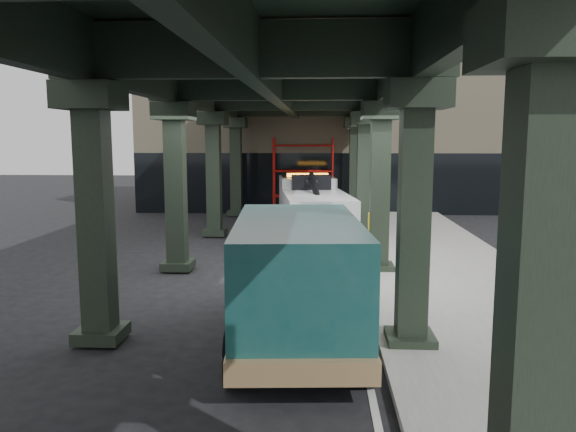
% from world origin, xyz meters
% --- Properties ---
extents(ground, '(90.00, 90.00, 0.00)m').
position_xyz_m(ground, '(0.00, 0.00, 0.00)').
color(ground, black).
rests_on(ground, ground).
extents(sidewalk, '(5.00, 40.00, 0.15)m').
position_xyz_m(sidewalk, '(4.50, 2.00, 0.07)').
color(sidewalk, gray).
rests_on(sidewalk, ground).
extents(lane_stripe, '(0.12, 38.00, 0.01)m').
position_xyz_m(lane_stripe, '(1.70, 2.00, 0.01)').
color(lane_stripe, silver).
rests_on(lane_stripe, ground).
extents(viaduct, '(7.40, 32.00, 6.40)m').
position_xyz_m(viaduct, '(-0.40, 2.00, 5.46)').
color(viaduct, black).
rests_on(viaduct, ground).
extents(building, '(22.00, 10.00, 8.00)m').
position_xyz_m(building, '(2.00, 20.00, 4.00)').
color(building, '#C6B793').
rests_on(building, ground).
extents(scaffolding, '(3.08, 0.88, 4.00)m').
position_xyz_m(scaffolding, '(0.00, 14.64, 2.11)').
color(scaffolding, red).
rests_on(scaffolding, ground).
extents(tow_truck, '(3.18, 8.26, 2.64)m').
position_xyz_m(tow_truck, '(0.56, 7.49, 1.29)').
color(tow_truck, black).
rests_on(tow_truck, ground).
extents(towed_van, '(2.82, 6.27, 2.48)m').
position_xyz_m(towed_van, '(0.43, -3.76, 1.34)').
color(towed_van, '#134543').
rests_on(towed_van, ground).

